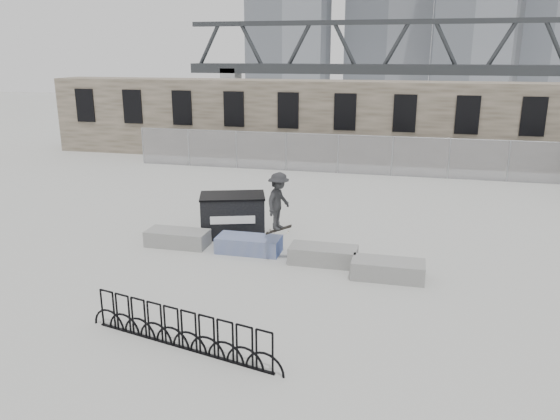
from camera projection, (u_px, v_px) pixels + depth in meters
The scene contains 11 objects.
ground at pixel (282, 258), 16.71m from camera, with size 120.00×120.00×0.00m, color #A5A6A1.
stone_wall at pixel (347, 121), 31.24m from camera, with size 36.00×2.58×4.50m.
chainlink_fence at pixel (338, 153), 28.09m from camera, with size 22.06×0.06×2.02m.
planter_far_left at pixel (178, 237), 17.71m from camera, with size 2.00×0.90×0.51m.
planter_center_left at pixel (249, 244), 17.12m from camera, with size 2.00×0.90×0.51m.
planter_center_right at pixel (323, 254), 16.23m from camera, with size 2.00×0.90×0.51m.
planter_offset at pixel (388, 269), 15.14m from camera, with size 2.00×0.90×0.51m.
dumpster at pixel (233, 215), 18.60m from camera, with size 2.47×1.93×1.43m.
bike_rack at pixel (180, 329), 11.51m from camera, with size 4.82×1.19×0.90m.
truss_bridge at pixel (471, 69), 64.63m from camera, with size 70.00×3.00×9.80m.
skateboarder at pixel (279, 201), 15.97m from camera, with size 0.88×1.22×1.88m.
Camera 1 is at (3.63, -15.21, 6.08)m, focal length 35.00 mm.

